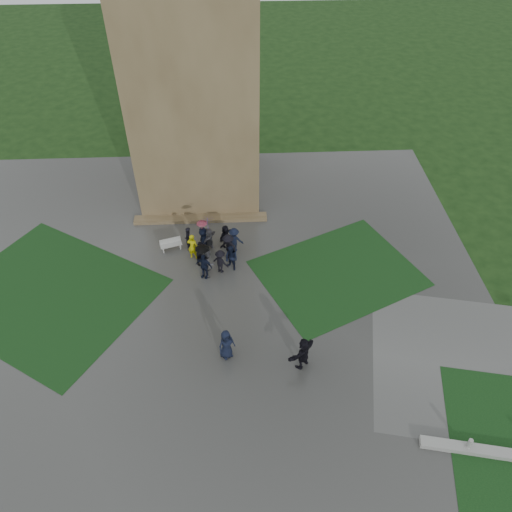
{
  "coord_description": "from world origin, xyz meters",
  "views": [
    {
      "loc": [
        2.51,
        -16.23,
        21.26
      ],
      "look_at": [
        3.53,
        5.49,
        1.2
      ],
      "focal_mm": 35.0,
      "sensor_mm": 36.0,
      "label": 1
    }
  ],
  "objects_px": {
    "pedestrian_mid": "(226,344)",
    "pedestrian_near": "(303,353)",
    "tower": "(192,63)",
    "bench": "(171,244)"
  },
  "relations": [
    {
      "from": "tower",
      "to": "bench",
      "type": "distance_m",
      "value": 11.41
    },
    {
      "from": "pedestrian_mid",
      "to": "pedestrian_near",
      "type": "relative_size",
      "value": 0.96
    },
    {
      "from": "tower",
      "to": "pedestrian_near",
      "type": "distance_m",
      "value": 19.15
    },
    {
      "from": "tower",
      "to": "bench",
      "type": "relative_size",
      "value": 12.68
    },
    {
      "from": "pedestrian_mid",
      "to": "pedestrian_near",
      "type": "distance_m",
      "value": 3.89
    },
    {
      "from": "tower",
      "to": "pedestrian_mid",
      "type": "xyz_separation_m",
      "value": [
        1.74,
        -15.73,
        -8.05
      ]
    },
    {
      "from": "tower",
      "to": "pedestrian_mid",
      "type": "distance_m",
      "value": 17.75
    },
    {
      "from": "pedestrian_near",
      "to": "pedestrian_mid",
      "type": "bearing_deg",
      "value": -53.77
    },
    {
      "from": "tower",
      "to": "pedestrian_near",
      "type": "bearing_deg",
      "value": -71.39
    },
    {
      "from": "pedestrian_mid",
      "to": "pedestrian_near",
      "type": "xyz_separation_m",
      "value": [
        3.81,
        -0.75,
        0.04
      ]
    }
  ]
}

